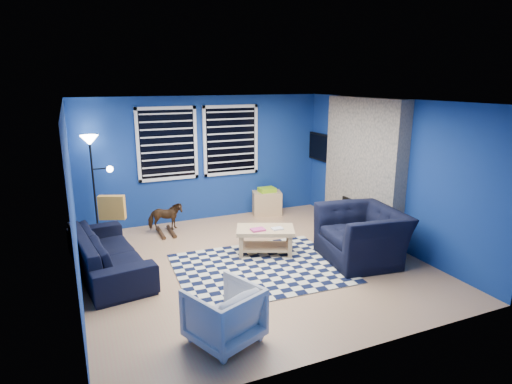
% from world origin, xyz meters
% --- Properties ---
extents(floor, '(5.00, 5.00, 0.00)m').
position_xyz_m(floor, '(0.00, 0.00, 0.00)').
color(floor, tan).
rests_on(floor, ground).
extents(ceiling, '(5.00, 5.00, 0.00)m').
position_xyz_m(ceiling, '(0.00, 0.00, 2.50)').
color(ceiling, white).
rests_on(ceiling, wall_back).
extents(wall_back, '(5.00, 0.00, 5.00)m').
position_xyz_m(wall_back, '(0.00, 2.50, 1.25)').
color(wall_back, navy).
rests_on(wall_back, floor).
extents(wall_left, '(0.00, 5.00, 5.00)m').
position_xyz_m(wall_left, '(-2.50, 0.00, 1.25)').
color(wall_left, navy).
rests_on(wall_left, floor).
extents(wall_right, '(0.00, 5.00, 5.00)m').
position_xyz_m(wall_right, '(2.50, 0.00, 1.25)').
color(wall_right, navy).
rests_on(wall_right, floor).
extents(fireplace, '(0.65, 2.00, 2.50)m').
position_xyz_m(fireplace, '(2.36, 0.50, 1.20)').
color(fireplace, gray).
rests_on(fireplace, floor).
extents(window_left, '(1.17, 0.06, 1.42)m').
position_xyz_m(window_left, '(-0.75, 2.46, 1.60)').
color(window_left, black).
rests_on(window_left, wall_back).
extents(window_right, '(1.17, 0.06, 1.42)m').
position_xyz_m(window_right, '(0.55, 2.46, 1.60)').
color(window_right, black).
rests_on(window_right, wall_back).
extents(tv, '(0.07, 1.00, 0.58)m').
position_xyz_m(tv, '(2.45, 2.00, 1.40)').
color(tv, black).
rests_on(tv, wall_right).
extents(rug, '(2.59, 2.12, 0.02)m').
position_xyz_m(rug, '(0.02, -0.21, 0.01)').
color(rug, black).
rests_on(rug, floor).
extents(sofa, '(2.25, 1.13, 0.63)m').
position_xyz_m(sofa, '(-2.10, 0.57, 0.32)').
color(sofa, black).
rests_on(sofa, floor).
extents(armchair_big, '(1.41, 1.27, 0.83)m').
position_xyz_m(armchair_big, '(1.63, -0.54, 0.42)').
color(armchair_big, black).
rests_on(armchair_big, floor).
extents(armchair_bent, '(0.91, 0.92, 0.65)m').
position_xyz_m(armchair_bent, '(-1.10, -1.77, 0.32)').
color(armchair_bent, gray).
rests_on(armchair_bent, floor).
extents(rocking_horse, '(0.37, 0.66, 0.53)m').
position_xyz_m(rocking_horse, '(-0.98, 1.88, 0.33)').
color(rocking_horse, '#492417').
rests_on(rocking_horse, floor).
extents(coffee_table, '(1.07, 0.86, 0.46)m').
position_xyz_m(coffee_table, '(0.33, 0.28, 0.32)').
color(coffee_table, tan).
rests_on(coffee_table, rug).
extents(cabinet, '(0.67, 0.54, 0.58)m').
position_xyz_m(cabinet, '(1.27, 2.25, 0.26)').
color(cabinet, tan).
rests_on(cabinet, floor).
extents(floor_lamp, '(0.51, 0.31, 1.86)m').
position_xyz_m(floor_lamp, '(-2.13, 2.25, 1.53)').
color(floor_lamp, black).
rests_on(floor_lamp, floor).
extents(throw_pillow, '(0.42, 0.26, 0.39)m').
position_xyz_m(throw_pillow, '(-1.95, 1.18, 0.82)').
color(throw_pillow, gold).
rests_on(throw_pillow, sofa).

